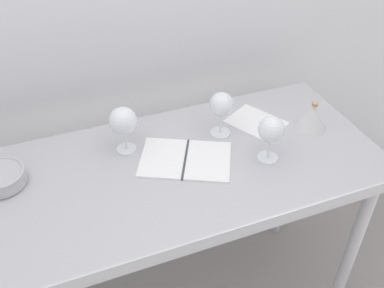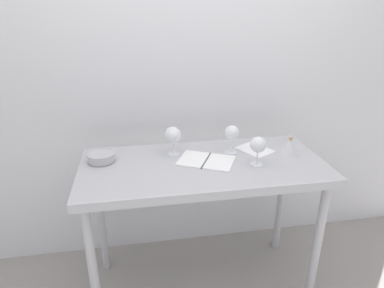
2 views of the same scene
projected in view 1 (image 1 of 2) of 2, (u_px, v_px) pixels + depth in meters
The scene contains 9 objects.
back_wall at pixel (134, 1), 1.62m from camera, with size 3.80×0.04×2.60m, color silver.
steel_counter at pixel (182, 187), 1.57m from camera, with size 1.40×0.65×0.90m.
wine_glass_near_right at pixel (271, 131), 1.46m from camera, with size 0.09×0.09×0.17m.
wine_glass_far_right at pixel (222, 106), 1.57m from camera, with size 0.09×0.09×0.17m.
wine_glass_far_left at pixel (123, 122), 1.49m from camera, with size 0.10×0.10×0.17m.
open_notebook at pixel (185, 159), 1.52m from camera, with size 0.37×0.33×0.01m.
tasting_sheet_upper at pixel (256, 122), 1.70m from camera, with size 0.16×0.21×0.00m, color white.
tasting_bowl at pixel (1, 177), 1.41m from camera, with size 0.16×0.16×0.06m.
decanter_funnel at pixel (312, 116), 1.64m from camera, with size 0.12×0.12×0.15m.
Camera 1 is at (-0.37, -1.07, 1.89)m, focal length 40.93 mm.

